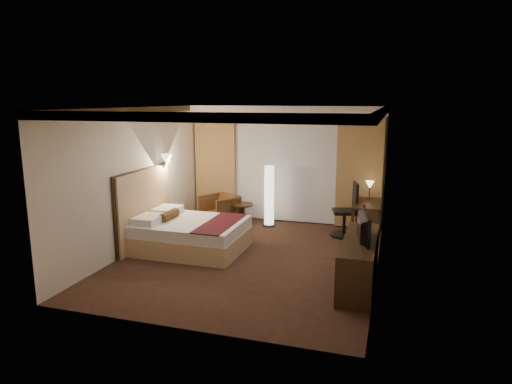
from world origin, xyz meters
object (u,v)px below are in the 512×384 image
(bed, at_px, (192,235))
(desk, at_px, (367,220))
(floor_lamp, at_px, (269,196))
(dresser, at_px, (359,262))
(armchair, at_px, (219,208))
(television, at_px, (359,221))
(office_chair, at_px, (345,210))
(side_table, at_px, (243,215))

(bed, distance_m, desk, 3.63)
(floor_lamp, distance_m, dresser, 3.63)
(floor_lamp, bearing_deg, armchair, -170.24)
(bed, relative_size, armchair, 2.62)
(desk, relative_size, television, 1.12)
(dresser, relative_size, television, 1.93)
(office_chair, relative_size, television, 1.16)
(office_chair, bearing_deg, desk, -8.93)
(dresser, bearing_deg, floor_lamp, 128.21)
(armchair, distance_m, desk, 3.33)
(floor_lamp, height_order, desk, floor_lamp)
(bed, height_order, television, television)
(armchair, relative_size, dresser, 0.39)
(television, bearing_deg, side_table, 37.14)
(armchair, bearing_deg, floor_lamp, 39.61)
(office_chair, xyz_separation_m, dresser, (0.51, -2.53, -0.21))
(floor_lamp, distance_m, television, 3.61)
(armchair, bearing_deg, desk, 28.70)
(desk, bearing_deg, floor_lamp, 173.15)
(desk, distance_m, television, 2.66)
(bed, xyz_separation_m, dresser, (3.20, -0.78, 0.08))
(side_table, bearing_deg, floor_lamp, 20.47)
(office_chair, bearing_deg, side_table, 162.34)
(office_chair, relative_size, dresser, 0.60)
(bed, xyz_separation_m, office_chair, (2.69, 1.75, 0.29))
(floor_lamp, distance_m, desk, 2.23)
(armchair, bearing_deg, office_chair, 27.51)
(television, bearing_deg, bed, 66.93)
(armchair, distance_m, television, 4.31)
(office_chair, height_order, dresser, office_chair)
(bed, distance_m, television, 3.35)
(floor_lamp, height_order, television, floor_lamp)
(dresser, xyz_separation_m, television, (-0.03, 0.00, 0.66))
(bed, relative_size, television, 1.99)
(bed, height_order, side_table, bed)
(desk, distance_m, dresser, 2.58)
(floor_lamp, relative_size, office_chair, 1.20)
(side_table, relative_size, office_chair, 0.45)
(floor_lamp, bearing_deg, television, -52.16)
(office_chair, bearing_deg, floor_lamp, 154.63)
(armchair, xyz_separation_m, floor_lamp, (1.14, 0.20, 0.32))
(armchair, bearing_deg, dresser, -8.23)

